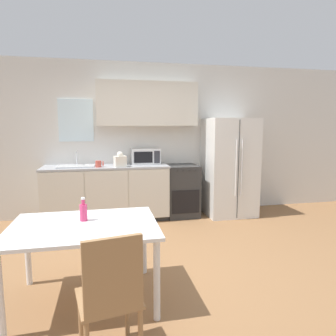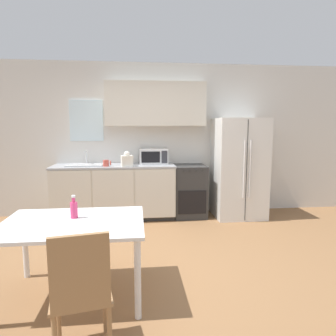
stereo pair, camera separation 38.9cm
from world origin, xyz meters
name	(u,v)px [view 1 (the left image)]	position (x,y,z in m)	size (l,w,h in m)	color
ground_plane	(152,265)	(0.00, 0.00, 0.00)	(12.00, 12.00, 0.00)	olive
wall_back	(135,134)	(0.03, 2.12, 1.46)	(12.00, 0.38, 2.70)	silver
kitchen_counter	(107,193)	(-0.49, 1.81, 0.47)	(2.06, 0.64, 0.94)	#333333
oven_range	(182,190)	(0.82, 1.83, 0.45)	(0.56, 0.60, 0.91)	#2D2D2D
refrigerator	(229,167)	(1.68, 1.75, 0.86)	(0.85, 0.80, 1.73)	silver
kitchen_sink	(76,166)	(-0.97, 1.82, 0.95)	(0.59, 0.41, 0.24)	#B7BABC
microwave	(146,156)	(0.19, 1.94, 1.07)	(0.49, 0.31, 0.26)	silver
coffee_mug	(99,164)	(-0.60, 1.67, 0.99)	(0.13, 0.10, 0.10)	#BF4C3F
grocery_bag_0	(120,160)	(-0.26, 1.63, 1.04)	(0.21, 0.19, 0.25)	silver
dining_table	(84,234)	(-0.70, -0.58, 0.64)	(1.29, 0.94, 0.72)	white
dining_chair_near	(111,292)	(-0.49, -1.42, 0.54)	(0.47, 0.47, 0.93)	#997047
drink_bottle	(84,212)	(-0.71, -0.46, 0.81)	(0.07, 0.07, 0.22)	#DB386B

